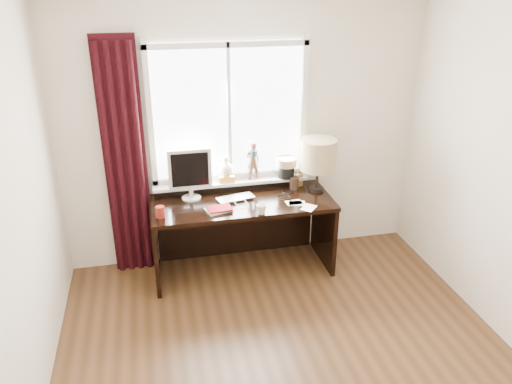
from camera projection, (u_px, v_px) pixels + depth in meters
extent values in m
cube|color=beige|center=(244.00, 132.00, 4.79)|extent=(3.50, 0.00, 2.60)
imported|color=silver|center=(236.00, 198.00, 4.68)|extent=(0.39, 0.30, 0.03)
imported|color=white|center=(261.00, 209.00, 4.40)|extent=(0.13, 0.13, 0.09)
cylinder|color=maroon|center=(160.00, 212.00, 4.34)|extent=(0.08, 0.08, 0.10)
cube|color=white|center=(229.00, 113.00, 4.67)|extent=(1.40, 0.02, 1.30)
cube|color=silver|center=(231.00, 176.00, 4.90)|extent=(1.50, 0.05, 0.05)
cube|color=silver|center=(228.00, 45.00, 4.39)|extent=(1.50, 0.05, 0.05)
cube|color=silver|center=(150.00, 118.00, 4.50)|extent=(0.05, 0.05, 1.40)
cube|color=silver|center=(304.00, 110.00, 4.79)|extent=(0.05, 0.05, 1.40)
cube|color=silver|center=(229.00, 114.00, 4.65)|extent=(0.03, 0.05, 1.30)
cube|color=silver|center=(231.00, 182.00, 4.87)|extent=(1.52, 0.18, 0.03)
cylinder|color=#550E0C|center=(175.00, 175.00, 4.69)|extent=(0.12, 0.12, 0.22)
cube|color=gold|center=(226.00, 178.00, 4.84)|extent=(0.15, 0.12, 0.06)
sphere|color=beige|center=(226.00, 169.00, 4.80)|extent=(0.13, 0.13, 0.13)
sphere|color=beige|center=(226.00, 159.00, 4.76)|extent=(0.07, 0.07, 0.07)
imported|color=brown|center=(253.00, 161.00, 4.83)|extent=(0.15, 0.11, 0.38)
cylinder|color=#1E4C51|center=(253.00, 153.00, 4.79)|extent=(0.09, 0.09, 0.05)
cylinder|color=black|center=(286.00, 171.00, 4.92)|extent=(0.16, 0.16, 0.12)
cylinder|color=#8C6B4C|center=(286.00, 162.00, 4.88)|extent=(0.20, 0.20, 0.08)
cube|color=black|center=(125.00, 161.00, 4.57)|extent=(0.38, 0.05, 2.25)
cylinder|color=black|center=(110.00, 166.00, 4.52)|extent=(0.06, 0.06, 2.20)
cylinder|color=black|center=(120.00, 165.00, 4.54)|extent=(0.06, 0.06, 2.20)
cylinder|color=black|center=(130.00, 165.00, 4.56)|extent=(0.06, 0.06, 2.20)
cylinder|color=black|center=(140.00, 164.00, 4.57)|extent=(0.06, 0.06, 2.20)
cube|color=black|center=(242.00, 203.00, 4.67)|extent=(1.70, 0.70, 0.04)
cube|color=black|center=(155.00, 247.00, 4.66)|extent=(0.04, 0.64, 0.71)
cube|color=black|center=(324.00, 229.00, 4.99)|extent=(0.04, 0.64, 0.71)
cube|color=black|center=(236.00, 222.00, 5.12)|extent=(1.60, 0.03, 0.71)
cylinder|color=beige|center=(191.00, 198.00, 4.71)|extent=(0.18, 0.18, 0.01)
cylinder|color=beige|center=(191.00, 192.00, 4.69)|extent=(0.04, 0.04, 0.10)
cube|color=beige|center=(190.00, 169.00, 4.59)|extent=(0.40, 0.04, 0.38)
cube|color=black|center=(190.00, 170.00, 4.57)|extent=(0.34, 0.01, 0.32)
cube|color=beige|center=(218.00, 210.00, 4.47)|extent=(0.26, 0.22, 0.02)
cube|color=#72060A|center=(220.00, 208.00, 4.46)|extent=(0.23, 0.17, 0.01)
cylinder|color=black|center=(294.00, 183.00, 4.90)|extent=(0.09, 0.09, 0.12)
cylinder|color=black|center=(293.00, 178.00, 4.89)|extent=(0.01, 0.01, 0.22)
cylinder|color=black|center=(296.00, 180.00, 4.88)|extent=(0.01, 0.01, 0.19)
cylinder|color=black|center=(294.00, 176.00, 4.89)|extent=(0.01, 0.01, 0.25)
cylinder|color=black|center=(296.00, 180.00, 4.91)|extent=(0.01, 0.01, 0.17)
cube|color=gold|center=(298.00, 180.00, 4.95)|extent=(0.10, 0.03, 0.13)
cube|color=#996633|center=(298.00, 181.00, 4.94)|extent=(0.07, 0.02, 0.10)
cylinder|color=black|center=(316.00, 189.00, 4.89)|extent=(0.14, 0.14, 0.03)
cylinder|color=black|center=(317.00, 177.00, 4.84)|extent=(0.03, 0.03, 0.22)
cylinder|color=tan|center=(318.00, 155.00, 4.74)|extent=(0.35, 0.35, 0.30)
cube|color=white|center=(294.00, 203.00, 4.63)|extent=(0.16, 0.12, 0.00)
cube|color=white|center=(297.00, 203.00, 4.61)|extent=(0.17, 0.14, 0.00)
cube|color=white|center=(309.00, 208.00, 4.53)|extent=(0.18, 0.19, 0.00)
torus|color=black|center=(284.00, 197.00, 4.73)|extent=(0.18, 0.18, 0.01)
torus|color=black|center=(287.00, 192.00, 4.85)|extent=(0.12, 0.12, 0.01)
torus|color=black|center=(249.00, 195.00, 4.79)|extent=(0.14, 0.14, 0.01)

